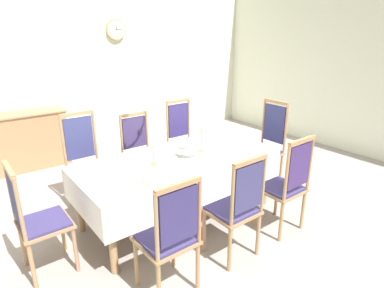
{
  "coord_description": "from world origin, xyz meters",
  "views": [
    {
      "loc": [
        -1.93,
        -2.78,
        2.08
      ],
      "look_at": [
        0.19,
        -0.03,
        0.87
      ],
      "focal_mm": 30.16,
      "sensor_mm": 36.0,
      "label": 1
    }
  ],
  "objects_px": {
    "chair_head_east": "(267,143)",
    "candlestick_west": "(153,154)",
    "chair_south_a": "(170,235)",
    "sideboard": "(19,142)",
    "chair_south_c": "(286,184)",
    "chair_north_b": "(140,151)",
    "chair_south_b": "(237,206)",
    "chair_head_west": "(36,218)",
    "soup_tureen": "(186,147)",
    "candlestick_east": "(201,139)",
    "spoon_primary": "(144,183)",
    "bowl_near_right": "(240,153)",
    "chair_north_a": "(85,161)",
    "spoon_secondary": "(245,151)",
    "bowl_near_left": "(156,180)",
    "mounted_clock": "(116,30)",
    "chair_north_c": "(183,139)",
    "dining_table": "(179,164)"
  },
  "relations": [
    {
      "from": "chair_south_a",
      "to": "chair_south_b",
      "type": "xyz_separation_m",
      "value": [
        0.75,
        -0.0,
        0.0
      ]
    },
    {
      "from": "chair_south_a",
      "to": "chair_head_west",
      "type": "height_order",
      "value": "chair_head_west"
    },
    {
      "from": "chair_north_b",
      "to": "candlestick_west",
      "type": "distance_m",
      "value": 1.03
    },
    {
      "from": "soup_tureen",
      "to": "sideboard",
      "type": "height_order",
      "value": "soup_tureen"
    },
    {
      "from": "chair_north_b",
      "to": "bowl_near_left",
      "type": "xyz_separation_m",
      "value": [
        -0.53,
        -1.28,
        0.21
      ]
    },
    {
      "from": "chair_north_a",
      "to": "mounted_clock",
      "type": "relative_size",
      "value": 3.37
    },
    {
      "from": "chair_head_east",
      "to": "spoon_primary",
      "type": "xyz_separation_m",
      "value": [
        -2.16,
        -0.33,
        0.16
      ]
    },
    {
      "from": "chair_south_a",
      "to": "sideboard",
      "type": "distance_m",
      "value": 3.62
    },
    {
      "from": "candlestick_east",
      "to": "chair_north_a",
      "type": "bearing_deg",
      "value": 139.04
    },
    {
      "from": "chair_head_west",
      "to": "sideboard",
      "type": "relative_size",
      "value": 0.74
    },
    {
      "from": "spoon_primary",
      "to": "chair_south_a",
      "type": "bearing_deg",
      "value": -106.01
    },
    {
      "from": "soup_tureen",
      "to": "sideboard",
      "type": "xyz_separation_m",
      "value": [
        -1.27,
        2.68,
        -0.4
      ]
    },
    {
      "from": "dining_table",
      "to": "spoon_primary",
      "type": "height_order",
      "value": "spoon_primary"
    },
    {
      "from": "chair_north_a",
      "to": "sideboard",
      "type": "relative_size",
      "value": 0.82
    },
    {
      "from": "chair_head_west",
      "to": "sideboard",
      "type": "xyz_separation_m",
      "value": [
        0.36,
        2.68,
        -0.1
      ]
    },
    {
      "from": "chair_south_b",
      "to": "chair_south_c",
      "type": "bearing_deg",
      "value": -0.14
    },
    {
      "from": "dining_table",
      "to": "sideboard",
      "type": "bearing_deg",
      "value": 113.44
    },
    {
      "from": "chair_south_b",
      "to": "chair_south_c",
      "type": "distance_m",
      "value": 0.73
    },
    {
      "from": "candlestick_east",
      "to": "bowl_near_right",
      "type": "relative_size",
      "value": 2.57
    },
    {
      "from": "bowl_near_left",
      "to": "spoon_primary",
      "type": "bearing_deg",
      "value": 166.23
    },
    {
      "from": "chair_north_a",
      "to": "bowl_near_left",
      "type": "xyz_separation_m",
      "value": [
        0.22,
        -1.29,
        0.17
      ]
    },
    {
      "from": "chair_north_c",
      "to": "chair_head_east",
      "type": "bearing_deg",
      "value": 130.68
    },
    {
      "from": "dining_table",
      "to": "chair_head_east",
      "type": "distance_m",
      "value": 1.53
    },
    {
      "from": "spoon_secondary",
      "to": "chair_head_west",
      "type": "bearing_deg",
      "value": 167.93
    },
    {
      "from": "chair_south_b",
      "to": "spoon_primary",
      "type": "height_order",
      "value": "chair_south_b"
    },
    {
      "from": "chair_south_a",
      "to": "chair_north_c",
      "type": "distance_m",
      "value": 2.36
    },
    {
      "from": "candlestick_east",
      "to": "chair_south_c",
      "type": "bearing_deg",
      "value": -65.85
    },
    {
      "from": "chair_south_b",
      "to": "dining_table",
      "type": "bearing_deg",
      "value": 90.35
    },
    {
      "from": "chair_south_c",
      "to": "chair_north_b",
      "type": "bearing_deg",
      "value": 111.71
    },
    {
      "from": "candlestick_east",
      "to": "sideboard",
      "type": "xyz_separation_m",
      "value": [
        -1.49,
        2.68,
        -0.45
      ]
    },
    {
      "from": "chair_north_c",
      "to": "bowl_near_left",
      "type": "height_order",
      "value": "chair_north_c"
    },
    {
      "from": "chair_north_b",
      "to": "chair_south_c",
      "type": "relative_size",
      "value": 0.97
    },
    {
      "from": "chair_north_a",
      "to": "chair_head_west",
      "type": "height_order",
      "value": "chair_north_a"
    },
    {
      "from": "chair_head_east",
      "to": "soup_tureen",
      "type": "height_order",
      "value": "chair_head_east"
    },
    {
      "from": "chair_south_c",
      "to": "spoon_primary",
      "type": "height_order",
      "value": "chair_south_c"
    },
    {
      "from": "chair_south_b",
      "to": "mounted_clock",
      "type": "xyz_separation_m",
      "value": [
        0.71,
        3.84,
        1.56
      ]
    },
    {
      "from": "dining_table",
      "to": "chair_south_c",
      "type": "height_order",
      "value": "chair_south_c"
    },
    {
      "from": "chair_south_a",
      "to": "bowl_near_left",
      "type": "xyz_separation_m",
      "value": [
        0.22,
        0.56,
        0.21
      ]
    },
    {
      "from": "chair_south_a",
      "to": "candlestick_west",
      "type": "bearing_deg",
      "value": 65.61
    },
    {
      "from": "dining_table",
      "to": "chair_south_b",
      "type": "relative_size",
      "value": 2.1
    },
    {
      "from": "bowl_near_left",
      "to": "spoon_secondary",
      "type": "xyz_separation_m",
      "value": [
        1.25,
        0.04,
        -0.01
      ]
    },
    {
      "from": "chair_head_east",
      "to": "candlestick_west",
      "type": "relative_size",
      "value": 3.75
    },
    {
      "from": "bowl_near_left",
      "to": "mounted_clock",
      "type": "relative_size",
      "value": 0.43
    },
    {
      "from": "chair_head_east",
      "to": "bowl_near_left",
      "type": "distance_m",
      "value": 2.09
    },
    {
      "from": "chair_head_west",
      "to": "soup_tureen",
      "type": "height_order",
      "value": "chair_head_west"
    },
    {
      "from": "dining_table",
      "to": "spoon_secondary",
      "type": "xyz_separation_m",
      "value": [
        0.73,
        -0.32,
        0.08
      ]
    },
    {
      "from": "chair_south_b",
      "to": "spoon_secondary",
      "type": "distance_m",
      "value": 0.96
    },
    {
      "from": "chair_south_b",
      "to": "candlestick_east",
      "type": "relative_size",
      "value": 2.75
    },
    {
      "from": "sideboard",
      "to": "chair_south_c",
      "type": "bearing_deg",
      "value": 117.82
    },
    {
      "from": "soup_tureen",
      "to": "spoon_secondary",
      "type": "relative_size",
      "value": 1.56
    }
  ]
}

